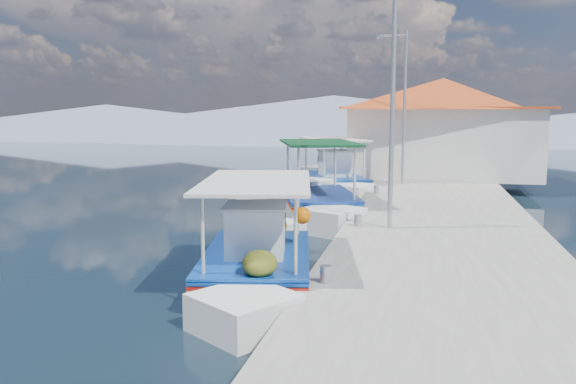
# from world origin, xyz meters

# --- Properties ---
(ground) EXTENTS (160.00, 160.00, 0.00)m
(ground) POSITION_xyz_m (0.00, 0.00, 0.00)
(ground) COLOR black
(ground) RESTS_ON ground
(quay) EXTENTS (5.00, 44.00, 0.50)m
(quay) POSITION_xyz_m (5.90, 6.00, 0.25)
(quay) COLOR #A3A299
(quay) RESTS_ON ground
(bollards) EXTENTS (0.20, 17.20, 0.30)m
(bollards) POSITION_xyz_m (3.80, 5.25, 0.65)
(bollards) COLOR #A5A8AD
(bollards) RESTS_ON quay
(main_caique) EXTENTS (2.96, 6.91, 2.32)m
(main_caique) POSITION_xyz_m (2.22, -1.70, 0.45)
(main_caique) COLOR white
(main_caique) RESTS_ON ground
(caique_green_canopy) EXTENTS (3.65, 6.89, 2.72)m
(caique_green_canopy) POSITION_xyz_m (2.11, 5.92, 0.41)
(caique_green_canopy) COLOR white
(caique_green_canopy) RESTS_ON ground
(caique_blue_hull) EXTENTS (2.18, 5.45, 0.98)m
(caique_blue_hull) POSITION_xyz_m (-0.16, 8.11, 0.26)
(caique_blue_hull) COLOR white
(caique_blue_hull) RESTS_ON ground
(caique_far) EXTENTS (3.96, 6.59, 2.52)m
(caique_far) POSITION_xyz_m (1.70, 11.65, 0.47)
(caique_far) COLOR white
(caique_far) RESTS_ON ground
(harbor_building) EXTENTS (10.49, 10.49, 4.40)m
(harbor_building) POSITION_xyz_m (6.20, 15.00, 2.78)
(harbor_building) COLOR white
(harbor_building) RESTS_ON quay
(lamp_post_near) EXTENTS (1.21, 0.14, 6.00)m
(lamp_post_near) POSITION_xyz_m (4.51, 2.00, 3.85)
(lamp_post_near) COLOR #A5A8AD
(lamp_post_near) RESTS_ON quay
(lamp_post_far) EXTENTS (1.21, 0.14, 6.00)m
(lamp_post_far) POSITION_xyz_m (4.51, 11.00, 3.85)
(lamp_post_far) COLOR #A5A8AD
(lamp_post_far) RESTS_ON quay
(mountain_ridge) EXTENTS (171.40, 96.00, 5.50)m
(mountain_ridge) POSITION_xyz_m (6.54, 56.00, 2.04)
(mountain_ridge) COLOR slate
(mountain_ridge) RESTS_ON ground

